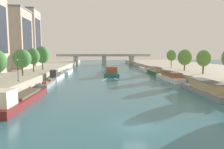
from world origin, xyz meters
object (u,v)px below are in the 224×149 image
(moored_boat_right_downstream, at_px, (144,69))
(tree_left_past_mid, at_px, (33,56))
(lamppost_left_bank, at_px, (18,69))
(moored_boat_left_gap_after, at_px, (48,84))
(moored_boat_right_gap_after, at_px, (206,88))
(moored_boat_left_near, at_px, (67,72))
(moored_boat_right_midway, at_px, (155,71))
(tree_right_end_of_row, at_px, (185,57))
(tree_left_nearest, at_px, (22,59))
(moored_boat_left_midway, at_px, (57,76))
(barge_midriver, at_px, (111,72))
(moored_boat_right_far, at_px, (170,77))
(moored_boat_left_far, at_px, (19,99))
(bridge_far, at_px, (104,58))
(tree_right_second, at_px, (171,55))
(tree_left_far, at_px, (42,55))
(tree_right_by_lamp, at_px, (204,58))

(moored_boat_right_downstream, height_order, tree_left_past_mid, tree_left_past_mid)
(lamppost_left_bank, bearing_deg, moored_boat_left_gap_after, 56.51)
(moored_boat_right_gap_after, bearing_deg, moored_boat_left_gap_after, 160.97)
(moored_boat_left_near, distance_m, moored_boat_right_midway, 32.64)
(moored_boat_left_gap_after, height_order, tree_right_end_of_row, tree_right_end_of_row)
(tree_left_past_mid, bearing_deg, moored_boat_left_gap_after, -61.45)
(moored_boat_left_gap_after, bearing_deg, tree_left_nearest, 152.48)
(moored_boat_left_midway, bearing_deg, moored_boat_right_downstream, 40.15)
(moored_boat_left_midway, bearing_deg, moored_boat_right_midway, 18.70)
(barge_midriver, height_order, moored_boat_left_near, barge_midriver)
(moored_boat_right_far, distance_m, moored_boat_right_midway, 15.62)
(moored_boat_left_gap_after, relative_size, moored_boat_left_midway, 0.77)
(moored_boat_left_midway, bearing_deg, tree_left_past_mid, 173.35)
(barge_midriver, distance_m, tree_left_nearest, 32.57)
(moored_boat_left_midway, xyz_separation_m, moored_boat_right_downstream, (31.94, 26.95, -0.21))
(moored_boat_right_gap_after, height_order, moored_boat_right_downstream, moored_boat_right_gap_after)
(moored_boat_left_far, relative_size, tree_right_end_of_row, 2.50)
(moored_boat_left_near, bearing_deg, bridge_far, 73.94)
(moored_boat_right_downstream, bearing_deg, tree_left_past_mid, -145.90)
(moored_boat_left_far, height_order, tree_right_second, tree_right_second)
(moored_boat_right_midway, bearing_deg, tree_left_far, -176.69)
(tree_left_past_mid, height_order, lamppost_left_bank, tree_left_past_mid)
(moored_boat_left_gap_after, xyz_separation_m, moored_boat_right_far, (31.37, 7.72, 0.52))
(tree_right_by_lamp, bearing_deg, barge_midriver, 137.60)
(tree_right_second, bearing_deg, moored_boat_left_near, 174.75)
(moored_boat_right_far, bearing_deg, moored_boat_left_gap_after, -166.18)
(tree_left_past_mid, xyz_separation_m, tree_right_end_of_row, (45.76, 1.65, -0.36))
(moored_boat_left_near, distance_m, bridge_far, 56.53)
(moored_boat_left_near, height_order, tree_left_nearest, tree_left_nearest)
(moored_boat_right_downstream, xyz_separation_m, tree_left_past_mid, (-38.64, -26.17, 5.94))
(tree_right_end_of_row, bearing_deg, bridge_far, 108.45)
(tree_right_end_of_row, bearing_deg, tree_right_by_lamp, -85.98)
(moored_boat_right_midway, xyz_separation_m, tree_left_nearest, (-38.51, -19.80, 5.15))
(moored_boat_right_midway, bearing_deg, barge_midriver, 170.68)
(tree_right_end_of_row, bearing_deg, moored_boat_right_midway, 128.94)
(tree_left_far, bearing_deg, bridge_far, 70.70)
(moored_boat_right_far, bearing_deg, moored_boat_right_gap_after, -89.59)
(barge_midriver, bearing_deg, tree_right_by_lamp, -42.40)
(moored_boat_left_gap_after, relative_size, tree_right_end_of_row, 1.52)
(barge_midriver, bearing_deg, moored_boat_right_gap_after, -67.51)
(moored_boat_right_gap_after, height_order, tree_right_second, tree_right_second)
(tree_left_past_mid, height_order, tree_left_far, tree_left_far)
(moored_boat_left_near, distance_m, tree_left_far, 12.83)
(tree_right_by_lamp, bearing_deg, tree_right_end_of_row, 94.02)
(moored_boat_left_midway, height_order, moored_boat_right_downstream, moored_boat_left_midway)
(barge_midriver, relative_size, moored_boat_left_far, 1.46)
(tree_right_second, bearing_deg, barge_midriver, -178.30)
(tree_right_by_lamp, xyz_separation_m, tree_right_end_of_row, (-0.70, 9.97, 0.05))
(tree_right_end_of_row, distance_m, tree_right_second, 11.67)
(moored_boat_right_gap_after, xyz_separation_m, tree_right_end_of_row, (7.06, 25.73, 5.19))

